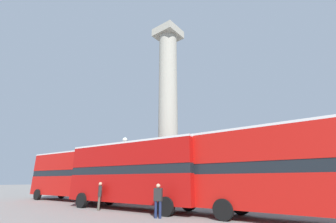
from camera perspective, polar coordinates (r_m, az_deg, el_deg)
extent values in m
plane|color=gray|center=(22.12, 0.00, -21.85)|extent=(200.00, 200.00, 0.00)
cube|color=#A39E8E|center=(22.09, 0.00, -20.61)|extent=(6.13, 6.13, 0.96)
cube|color=#A39E8E|center=(22.05, 0.00, -18.11)|extent=(4.41, 4.41, 0.96)
cube|color=#A39E8E|center=(22.05, 0.00, -15.62)|extent=(2.70, 2.70, 0.96)
cylinder|color=#A39E8E|center=(23.57, 0.00, 3.67)|extent=(1.97, 1.97, 14.61)
cube|color=#A39E8E|center=(27.29, 0.00, 19.09)|extent=(2.66, 2.66, 0.90)
sphere|color=brown|center=(27.83, 0.00, 20.59)|extent=(0.90, 0.90, 0.90)
cube|color=#B7140F|center=(24.39, -23.14, -16.91)|extent=(10.34, 3.39, 1.72)
cube|color=black|center=(24.39, -22.82, -14.26)|extent=(10.34, 3.34, 0.55)
cube|color=#B7140F|center=(24.44, -22.53, -11.77)|extent=(10.34, 3.39, 1.59)
cube|color=silver|center=(24.52, -22.30, -9.80)|extent=(10.34, 3.39, 0.12)
cylinder|color=black|center=(22.43, -15.11, -19.96)|extent=(1.02, 0.38, 1.00)
cylinder|color=black|center=(20.79, -20.65, -19.76)|extent=(1.02, 0.38, 1.00)
cylinder|color=black|center=(28.09, -25.39, -18.26)|extent=(1.02, 0.38, 1.00)
cylinder|color=black|center=(26.80, -30.20, -17.76)|extent=(1.02, 0.38, 1.00)
cube|color=#B7140F|center=(12.21, 33.93, -16.78)|extent=(11.27, 2.71, 1.66)
cube|color=black|center=(12.22, 33.07, -11.68)|extent=(11.27, 2.66, 0.55)
cube|color=#B7140F|center=(12.31, 32.27, -6.80)|extent=(11.27, 2.71, 1.57)
cube|color=silver|center=(12.45, 31.66, -2.98)|extent=(11.27, 2.71, 0.12)
cylinder|color=black|center=(14.29, 17.99, -21.72)|extent=(1.01, 0.33, 1.00)
cylinder|color=black|center=(12.06, 13.88, -23.04)|extent=(1.01, 0.33, 1.00)
cube|color=#A80F0C|center=(16.29, -8.89, -18.59)|extent=(10.36, 3.50, 1.72)
cube|color=black|center=(16.29, -8.71, -14.60)|extent=(10.35, 3.45, 0.55)
cube|color=#A80F0C|center=(16.36, -8.55, -11.11)|extent=(10.36, 3.50, 1.44)
cube|color=silver|center=(16.46, -8.43, -8.41)|extent=(10.36, 3.50, 0.12)
cylinder|color=black|center=(15.37, 5.24, -22.03)|extent=(1.02, 0.39, 1.00)
cylinder|color=black|center=(13.15, -0.51, -22.96)|extent=(1.02, 0.39, 1.00)
cylinder|color=black|center=(19.73, -14.62, -20.47)|extent=(1.02, 0.39, 1.00)
cylinder|color=black|center=(18.06, -21.01, -20.29)|extent=(1.02, 0.39, 1.00)
cube|color=#A39E8E|center=(21.99, 31.44, -15.66)|extent=(3.76, 3.07, 2.94)
ellipsoid|color=brown|center=(22.15, 30.21, -7.76)|extent=(2.43, 1.52, 1.01)
cone|color=brown|center=(22.35, 32.79, -6.23)|extent=(1.08, 0.77, 1.06)
cylinder|color=brown|center=(22.29, 29.85, -5.34)|extent=(0.36, 0.36, 0.90)
sphere|color=brown|center=(22.39, 29.63, -3.87)|extent=(0.28, 0.28, 0.28)
cylinder|color=brown|center=(22.41, 32.41, -10.25)|extent=(0.20, 0.20, 1.11)
cylinder|color=brown|center=(21.86, 32.58, -10.12)|extent=(0.20, 0.20, 1.11)
cylinder|color=brown|center=(22.27, 28.70, -10.77)|extent=(0.20, 0.20, 1.11)
cylinder|color=brown|center=(21.71, 28.79, -10.65)|extent=(0.20, 0.20, 1.11)
cylinder|color=black|center=(20.96, -11.72, -21.24)|extent=(0.31, 0.31, 0.40)
cylinder|color=black|center=(20.91, -11.32, -14.68)|extent=(0.14, 0.14, 5.20)
sphere|color=white|center=(21.19, -10.88, -7.07)|extent=(0.43, 0.43, 0.43)
cylinder|color=#4C473D|center=(16.40, -17.20, -21.36)|extent=(0.14, 0.14, 0.84)
cylinder|color=#4C473D|center=(16.16, -17.14, -21.44)|extent=(0.14, 0.14, 0.84)
cube|color=black|center=(16.23, -16.93, -18.76)|extent=(0.48, 0.40, 0.67)
sphere|color=tan|center=(16.22, -16.79, -17.19)|extent=(0.23, 0.23, 0.23)
cylinder|color=#192347|center=(12.50, -2.02, -23.68)|extent=(0.14, 0.14, 0.82)
cylinder|color=#192347|center=(12.58, -3.13, -23.62)|extent=(0.14, 0.14, 0.82)
cube|color=black|center=(12.48, -2.53, -20.32)|extent=(0.48, 0.32, 0.65)
sphere|color=tan|center=(12.46, -2.50, -18.33)|extent=(0.22, 0.22, 0.22)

